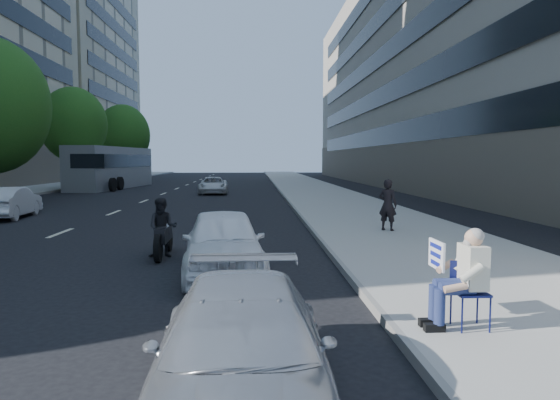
{
  "coord_description": "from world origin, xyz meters",
  "views": [
    {
      "loc": [
        -0.38,
        -7.97,
        2.33
      ],
      "look_at": [
        0.22,
        3.42,
        1.4
      ],
      "focal_mm": 32.0,
      "sensor_mm": 36.0,
      "label": 1
    }
  ],
  "objects": [
    {
      "name": "near_building",
      "position": [
        17.0,
        32.0,
        10.0
      ],
      "size": [
        14.0,
        70.0,
        20.0
      ],
      "primitive_type": "cube",
      "color": "gray",
      "rests_on": "ground"
    },
    {
      "name": "pedestrian_woman",
      "position": [
        3.71,
        7.04,
        0.94
      ],
      "size": [
        0.69,
        0.65,
        1.58
      ],
      "primitive_type": "imported",
      "rotation": [
        0.0,
        0.0,
        2.5
      ],
      "color": "black",
      "rests_on": "near_sidewalk"
    },
    {
      "name": "ground",
      "position": [
        0.0,
        0.0,
        0.0
      ],
      "size": [
        160.0,
        160.0,
        0.0
      ],
      "primitive_type": "plane",
      "color": "black",
      "rests_on": "ground"
    },
    {
      "name": "motorcycle",
      "position": [
        -2.55,
        3.93,
        0.64
      ],
      "size": [
        0.7,
        2.04,
        1.42
      ],
      "rotation": [
        0.0,
        0.0,
        0.02
      ],
      "color": "black",
      "rests_on": "ground"
    },
    {
      "name": "bus",
      "position": [
        -11.8,
        33.01,
        1.64
      ],
      "size": [
        3.94,
        12.29,
        3.3
      ],
      "rotation": [
        0.0,
        0.0,
        -0.12
      ],
      "color": "slate",
      "rests_on": "ground"
    },
    {
      "name": "far_bldg_north",
      "position": [
        -30.0,
        62.0,
        14.0
      ],
      "size": [
        22.0,
        28.0,
        28.0
      ],
      "primitive_type": "cube",
      "color": "beige",
      "rests_on": "ground"
    },
    {
      "name": "white_sedan_far",
      "position": [
        -3.12,
        25.83,
        0.56
      ],
      "size": [
        2.03,
        4.14,
        1.13
      ],
      "primitive_type": "imported",
      "rotation": [
        0.0,
        0.0,
        0.04
      ],
      "color": "silver",
      "rests_on": "ground"
    },
    {
      "name": "white_sedan_mid",
      "position": [
        -10.06,
        12.26,
        0.62
      ],
      "size": [
        1.66,
        3.88,
        1.24
      ],
      "primitive_type": "imported",
      "rotation": [
        0.0,
        0.0,
        3.23
      ],
      "color": "silver",
      "rests_on": "ground"
    },
    {
      "name": "tree_far_d",
      "position": [
        -13.7,
        30.0,
        4.89
      ],
      "size": [
        4.8,
        4.8,
        7.65
      ],
      "color": "#382616",
      "rests_on": "ground"
    },
    {
      "name": "parked_sedan",
      "position": [
        -0.5,
        -3.52,
        0.58
      ],
      "size": [
        1.66,
        4.0,
        1.16
      ],
      "primitive_type": "imported",
      "rotation": [
        0.0,
        0.0,
        0.01
      ],
      "color": "#A7AAAE",
      "rests_on": "ground"
    },
    {
      "name": "seated_protester",
      "position": [
        2.29,
        -1.78,
        0.87
      ],
      "size": [
        0.83,
        1.12,
        1.31
      ],
      "color": "#121850",
      "rests_on": "near_sidewalk"
    },
    {
      "name": "near_sidewalk",
      "position": [
        4.0,
        20.0,
        0.07
      ],
      "size": [
        5.0,
        120.0,
        0.15
      ],
      "primitive_type": "cube",
      "color": "#A3A198",
      "rests_on": "ground"
    },
    {
      "name": "tree_far_e",
      "position": [
        -13.7,
        44.0,
        4.78
      ],
      "size": [
        5.4,
        5.4,
        7.89
      ],
      "color": "#382616",
      "rests_on": "ground"
    },
    {
      "name": "white_sedan_near",
      "position": [
        -1.0,
        2.0,
        0.66
      ],
      "size": [
        1.9,
        4.01,
        1.32
      ],
      "primitive_type": "imported",
      "rotation": [
        0.0,
        0.0,
        0.09
      ],
      "color": "white",
      "rests_on": "ground"
    }
  ]
}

